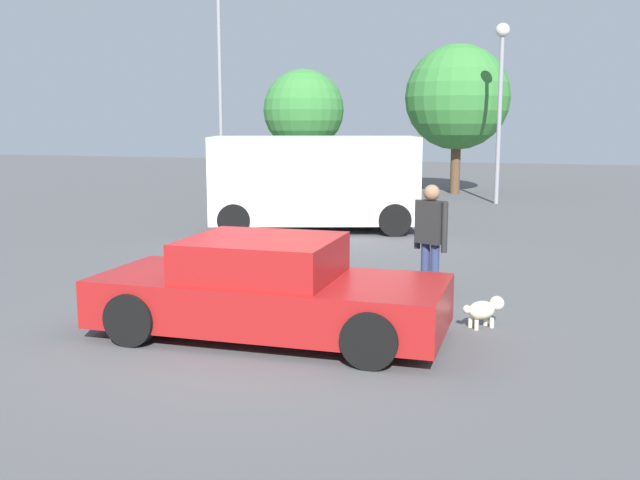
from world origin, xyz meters
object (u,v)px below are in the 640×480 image
at_px(sedan_foreground, 268,291).
at_px(light_post_near, 219,56).
at_px(dog, 485,309).
at_px(pedestrian, 431,232).
at_px(van_white, 314,180).
at_px(light_post_mid, 501,80).

bearing_deg(sedan_foreground, light_post_near, 115.79).
relative_size(dog, pedestrian, 0.29).
xyz_separation_m(sedan_foreground, light_post_near, (-8.44, 16.38, 4.39)).
bearing_deg(pedestrian, light_post_near, 62.07).
distance_m(dog, van_white, 8.91).
xyz_separation_m(dog, pedestrian, (-0.91, 1.14, 0.80)).
bearing_deg(pedestrian, dog, -114.97).
distance_m(sedan_foreground, van_white, 8.97).
xyz_separation_m(dog, light_post_near, (-10.96, 15.17, 4.72)).
bearing_deg(light_post_near, dog, -54.15).
bearing_deg(dog, light_post_near, 83.27).
bearing_deg(sedan_foreground, light_post_mid, 83.20).
distance_m(dog, light_post_mid, 15.29).
xyz_separation_m(van_white, light_post_mid, (3.78, 7.37, 2.69)).
relative_size(van_white, light_post_mid, 0.94).
bearing_deg(pedestrian, light_post_mid, 26.92).
relative_size(pedestrian, light_post_mid, 0.31).
bearing_deg(light_post_mid, sedan_foreground, -95.35).
bearing_deg(dog, light_post_mid, 51.37).
height_order(sedan_foreground, light_post_mid, light_post_mid).
height_order(van_white, light_post_mid, light_post_mid).
distance_m(van_white, pedestrian, 7.41).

